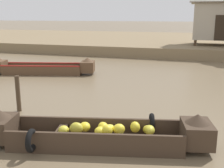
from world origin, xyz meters
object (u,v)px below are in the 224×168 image
at_px(stilt_house_left, 220,19).
at_px(mooring_post, 18,94).
at_px(cargo_boat_upstream, 43,68).
at_px(banana_boat, 97,133).

distance_m(stilt_house_left, mooring_post, 17.50).
bearing_deg(mooring_post, stilt_house_left, 67.72).
distance_m(cargo_boat_upstream, stilt_house_left, 14.10).
distance_m(banana_boat, cargo_boat_upstream, 9.05).
height_order(cargo_boat_upstream, mooring_post, mooring_post).
height_order(banana_boat, stilt_house_left, stilt_house_left).
distance_m(banana_boat, mooring_post, 3.60).
relative_size(banana_boat, cargo_boat_upstream, 0.97).
xyz_separation_m(banana_boat, mooring_post, (-3.23, 1.56, 0.27)).
relative_size(banana_boat, stilt_house_left, 1.17).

